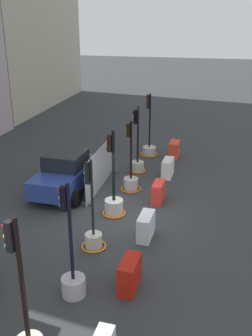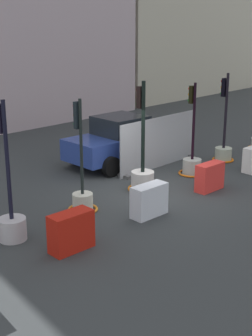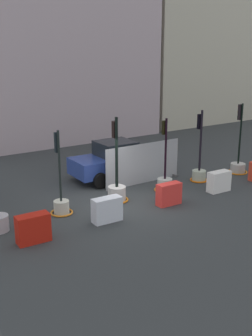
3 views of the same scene
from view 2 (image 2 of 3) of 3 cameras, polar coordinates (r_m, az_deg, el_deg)
name	(u,v)px [view 2 (image 2 of 3)]	position (r m, az deg, el deg)	size (l,w,h in m)	color
ground_plane	(149,193)	(14.61, 2.81, -2.94)	(120.00, 120.00, 0.00)	#303435
traffic_light_1	(11,216)	(11.65, -13.52, -5.56)	(0.66, 0.66, 3.36)	#AEAAAE
traffic_light_2	(82,193)	(13.13, -5.24, -3.00)	(0.83, 0.83, 3.10)	beige
traffic_light_3	(142,173)	(14.67, 1.98, -0.61)	(0.92, 0.92, 3.35)	silver
traffic_light_4	(192,161)	(16.37, 7.87, 0.85)	(0.91, 0.91, 3.11)	#AAABA2
traffic_light_5	(223,146)	(18.17, 11.54, 2.55)	(0.81, 0.81, 3.24)	#AEB79F
construction_barrier_1	(71,231)	(10.96, -6.56, -7.53)	(1.05, 0.50, 0.91)	#B71B0E
construction_barrier_2	(149,200)	(12.76, 2.79, -3.89)	(1.07, 0.48, 0.87)	silver
construction_barrier_3	(210,177)	(14.90, 9.95, -1.04)	(1.01, 0.44, 0.86)	red
car_blue_estate	(119,141)	(17.35, -0.85, 3.26)	(4.01, 2.29, 1.76)	navy
building_corner_block	(160,0)	(36.54, 4.11, 19.34)	(14.57, 8.83, 12.92)	#B6B099
site_fence_panel	(159,143)	(16.99, 4.01, 2.94)	(3.99, 0.50, 1.81)	#999CA1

